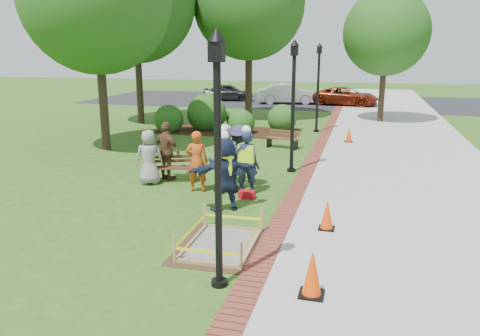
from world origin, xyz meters
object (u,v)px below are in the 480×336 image
(wet_concrete_pad, at_px, (221,236))
(bench_near, at_px, (173,174))
(hivis_worker_a, at_px, (224,172))
(hivis_worker_c, at_px, (223,160))
(hivis_worker_b, at_px, (246,160))
(cone_front, at_px, (312,274))
(lamp_near, at_px, (218,143))

(wet_concrete_pad, height_order, bench_near, bench_near)
(hivis_worker_a, xyz_separation_m, hivis_worker_c, (-0.47, 1.45, -0.05))
(bench_near, relative_size, hivis_worker_c, 0.79)
(hivis_worker_b, distance_m, hivis_worker_c, 0.66)
(cone_front, xyz_separation_m, hivis_worker_b, (-2.42, 5.20, 0.57))
(hivis_worker_c, bearing_deg, hivis_worker_a, -71.97)
(lamp_near, distance_m, hivis_worker_c, 5.64)
(cone_front, xyz_separation_m, hivis_worker_c, (-3.07, 5.18, 0.55))
(hivis_worker_c, bearing_deg, cone_front, -59.31)
(wet_concrete_pad, relative_size, bench_near, 1.54)
(wet_concrete_pad, distance_m, cone_front, 2.54)
(hivis_worker_b, height_order, hivis_worker_c, hivis_worker_b)
(hivis_worker_b, bearing_deg, hivis_worker_c, -178.51)
(wet_concrete_pad, xyz_separation_m, hivis_worker_b, (-0.40, 3.66, 0.72))
(bench_near, distance_m, hivis_worker_c, 2.06)
(hivis_worker_a, xyz_separation_m, hivis_worker_b, (0.18, 1.47, -0.04))
(cone_front, bearing_deg, bench_near, 130.06)
(wet_concrete_pad, bearing_deg, hivis_worker_b, 96.24)
(hivis_worker_a, bearing_deg, lamp_near, -74.66)
(lamp_near, xyz_separation_m, hivis_worker_b, (-0.85, 5.23, -1.52))
(cone_front, bearing_deg, lamp_near, -178.65)
(bench_near, distance_m, cone_front, 7.61)
(hivis_worker_b, relative_size, hivis_worker_c, 1.02)
(wet_concrete_pad, distance_m, bench_near, 5.16)
(bench_near, relative_size, lamp_near, 0.35)
(cone_front, height_order, hivis_worker_a, hivis_worker_a)
(wet_concrete_pad, relative_size, hivis_worker_b, 1.20)
(wet_concrete_pad, xyz_separation_m, bench_near, (-2.88, 4.29, 0.01))
(hivis_worker_a, bearing_deg, bench_near, 137.60)
(lamp_near, distance_m, hivis_worker_b, 5.52)
(wet_concrete_pad, relative_size, cone_front, 2.89)
(lamp_near, bearing_deg, hivis_worker_b, 99.21)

